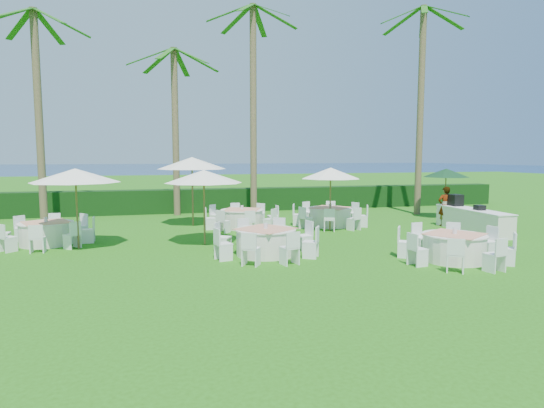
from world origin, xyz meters
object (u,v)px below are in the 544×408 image
(banquet_table_d, at_px, (46,233))
(umbrella_c, at_px, (192,163))
(staff_person, at_px, (445,206))
(umbrella_green, at_px, (446,173))
(buffet_table, at_px, (472,219))
(umbrella_a, at_px, (75,176))
(banquet_table_f, at_px, (330,216))
(banquet_table_e, at_px, (242,218))
(banquet_table_b, at_px, (266,241))
(umbrella_d, at_px, (331,173))
(banquet_table_c, at_px, (454,247))
(umbrella_b, at_px, (204,177))

(banquet_table_d, bearing_deg, umbrella_c, 30.43)
(staff_person, bearing_deg, umbrella_c, -8.46)
(umbrella_green, height_order, buffet_table, umbrella_green)
(umbrella_a, distance_m, staff_person, 14.21)
(banquet_table_f, distance_m, umbrella_c, 6.16)
(banquet_table_d, bearing_deg, banquet_table_e, 14.59)
(banquet_table_d, distance_m, umbrella_a, 2.42)
(banquet_table_d, height_order, umbrella_c, umbrella_c)
(banquet_table_b, relative_size, umbrella_green, 1.34)
(banquet_table_e, xyz_separation_m, umbrella_green, (9.80, 0.48, 1.73))
(umbrella_a, bearing_deg, banquet_table_b, -23.49)
(banquet_table_d, bearing_deg, buffet_table, -4.86)
(umbrella_d, relative_size, buffet_table, 0.64)
(umbrella_c, xyz_separation_m, umbrella_d, (5.06, -2.74, -0.36))
(banquet_table_c, height_order, umbrella_d, umbrella_d)
(banquet_table_f, bearing_deg, staff_person, -14.43)
(banquet_table_c, distance_m, umbrella_b, 7.89)
(umbrella_a, bearing_deg, banquet_table_c, -23.23)
(banquet_table_b, relative_size, banquet_table_e, 1.04)
(banquet_table_e, distance_m, banquet_table_f, 3.68)
(banquet_table_c, distance_m, staff_person, 6.72)
(umbrella_a, relative_size, staff_person, 1.65)
(umbrella_b, relative_size, umbrella_green, 1.09)
(umbrella_b, xyz_separation_m, umbrella_green, (11.66, 3.59, -0.12))
(banquet_table_e, bearing_deg, umbrella_b, -120.81)
(umbrella_green, relative_size, staff_person, 1.41)
(banquet_table_e, distance_m, buffet_table, 9.01)
(banquet_table_b, distance_m, banquet_table_e, 5.17)
(banquet_table_b, xyz_separation_m, umbrella_b, (-1.57, 2.05, 1.83))
(umbrella_a, xyz_separation_m, umbrella_b, (3.94, -0.34, -0.06))
(banquet_table_c, bearing_deg, umbrella_d, 104.10)
(umbrella_a, bearing_deg, staff_person, 4.63)
(umbrella_c, bearing_deg, banquet_table_c, -52.32)
(banquet_table_d, bearing_deg, umbrella_green, 7.76)
(umbrella_d, xyz_separation_m, staff_person, (5.11, -0.05, -1.43))
(banquet_table_e, bearing_deg, banquet_table_b, -93.20)
(banquet_table_b, bearing_deg, umbrella_b, 127.35)
(umbrella_c, distance_m, staff_person, 10.70)
(banquet_table_d, bearing_deg, banquet_table_c, -25.27)
(umbrella_b, bearing_deg, staff_person, 8.29)
(banquet_table_e, bearing_deg, buffet_table, -20.16)
(banquet_table_d, xyz_separation_m, umbrella_c, (5.03, 2.96, 2.22))
(banquet_table_f, xyz_separation_m, staff_person, (4.65, -1.20, 0.42))
(banquet_table_d, relative_size, umbrella_b, 1.18)
(banquet_table_d, distance_m, buffet_table, 15.42)
(banquet_table_b, distance_m, banquet_table_f, 6.15)
(banquet_table_f, bearing_deg, umbrella_d, -111.96)
(banquet_table_c, xyz_separation_m, umbrella_c, (-6.48, 8.39, 2.21))
(banquet_table_b, height_order, umbrella_d, umbrella_d)
(banquet_table_c, distance_m, umbrella_green, 9.46)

